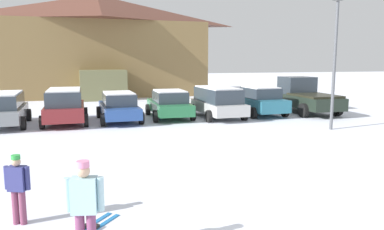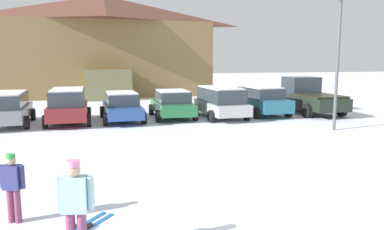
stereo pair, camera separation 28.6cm
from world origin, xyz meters
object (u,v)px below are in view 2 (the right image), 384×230
at_px(parked_blue_hatchback, 122,106).
at_px(parked_green_coupe, 172,104).
at_px(parked_teal_hatchback, 263,101).
at_px(skier_teen_in_navy_coat, 13,184).
at_px(ski_lodge, 104,45).
at_px(pickup_truck, 308,97).
at_px(pair_of_skis, 83,228).
at_px(parked_silver_wagon, 220,101).
at_px(parked_grey_wagon, 8,108).
at_px(parked_maroon_van, 68,105).
at_px(lamp_post, 338,56).
at_px(skier_adult_in_blue_parka, 75,204).

bearing_deg(parked_blue_hatchback, parked_green_coupe, 7.04).
relative_size(parked_teal_hatchback, skier_teen_in_navy_coat, 2.99).
xyz_separation_m(ski_lodge, parked_blue_hatchback, (0.64, -15.75, -3.74)).
bearing_deg(pickup_truck, pair_of_skis, -133.72).
bearing_deg(parked_silver_wagon, ski_lodge, 110.63).
height_order(ski_lodge, parked_grey_wagon, ski_lodge).
bearing_deg(parked_maroon_van, parked_grey_wagon, -179.37).
bearing_deg(parked_maroon_van, skier_teen_in_navy_coat, -90.52).
xyz_separation_m(parked_blue_hatchback, skier_teen_in_navy_coat, (-2.80, -12.21, 0.01)).
distance_m(parked_teal_hatchback, lamp_post, 5.86).
bearing_deg(pickup_truck, parked_teal_hatchback, -175.63).
xyz_separation_m(parked_maroon_van, parked_green_coupe, (5.48, 0.46, -0.15)).
distance_m(ski_lodge, parked_blue_hatchback, 16.21).
height_order(parked_green_coupe, pair_of_skis, parked_green_coupe).
xyz_separation_m(parked_silver_wagon, skier_teen_in_navy_coat, (-8.18, -11.96, -0.13)).
height_order(pair_of_skis, lamp_post, lamp_post).
height_order(parked_grey_wagon, parked_teal_hatchback, parked_teal_hatchback).
distance_m(parked_maroon_van, skier_adult_in_blue_parka, 13.91).
bearing_deg(skier_adult_in_blue_parka, parked_maroon_van, 94.90).
height_order(ski_lodge, skier_teen_in_navy_coat, ski_lodge).
bearing_deg(parked_silver_wagon, parked_maroon_van, 179.06).
bearing_deg(parked_maroon_van, parked_teal_hatchback, 1.45).
distance_m(ski_lodge, skier_teen_in_navy_coat, 28.29).
bearing_deg(ski_lodge, pair_of_skis, -91.66).
relative_size(pickup_truck, pair_of_skis, 3.71).
distance_m(parked_silver_wagon, skier_adult_in_blue_parka, 15.36).
bearing_deg(parked_teal_hatchback, skier_teen_in_navy_coat, -131.43).
height_order(pickup_truck, skier_adult_in_blue_parka, pickup_truck).
height_order(ski_lodge, pickup_truck, ski_lodge).
distance_m(parked_green_coupe, pair_of_skis, 13.87).
bearing_deg(parked_blue_hatchback, parked_grey_wagon, -178.49).
height_order(parked_grey_wagon, parked_maroon_van, parked_maroon_van).
height_order(skier_adult_in_blue_parka, skier_teen_in_navy_coat, skier_adult_in_blue_parka).
height_order(parked_silver_wagon, skier_teen_in_navy_coat, parked_silver_wagon).
bearing_deg(parked_grey_wagon, skier_teen_in_navy_coat, -77.37).
xyz_separation_m(parked_blue_hatchback, parked_silver_wagon, (5.38, -0.25, 0.14)).
height_order(parked_maroon_van, skier_adult_in_blue_parka, parked_maroon_van).
bearing_deg(lamp_post, pickup_truck, 71.47).
xyz_separation_m(skier_adult_in_blue_parka, lamp_post, (10.88, 9.00, 2.43)).
height_order(parked_maroon_van, pickup_truck, pickup_truck).
distance_m(ski_lodge, pair_of_skis, 28.95).
distance_m(parked_maroon_van, pickup_truck, 13.88).
bearing_deg(skier_teen_in_navy_coat, skier_adult_in_blue_parka, -53.70).
xyz_separation_m(parked_grey_wagon, parked_green_coupe, (8.29, 0.49, -0.10)).
height_order(ski_lodge, skier_adult_in_blue_parka, ski_lodge).
relative_size(parked_blue_hatchback, parked_green_coupe, 1.08).
relative_size(parked_blue_hatchback, parked_teal_hatchback, 1.11).
height_order(parked_grey_wagon, parked_blue_hatchback, parked_grey_wagon).
height_order(parked_teal_hatchback, skier_adult_in_blue_parka, same).
relative_size(ski_lodge, parked_maroon_van, 4.51).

